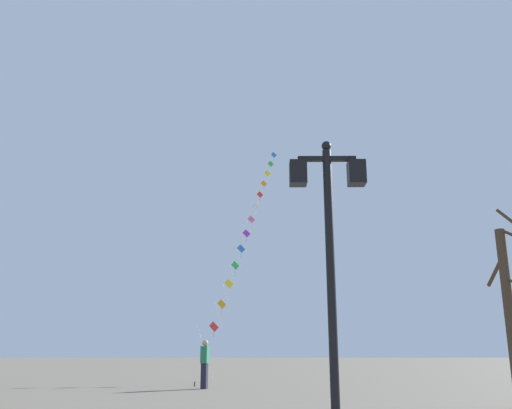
% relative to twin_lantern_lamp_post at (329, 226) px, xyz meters
% --- Properties ---
extents(ground_plane, '(160.00, 160.00, 0.00)m').
position_rel_twin_lantern_lamp_post_xyz_m(ground_plane, '(-1.64, 13.81, -3.27)').
color(ground_plane, '#756B5B').
extents(twin_lantern_lamp_post, '(1.24, 0.28, 4.72)m').
position_rel_twin_lantern_lamp_post_xyz_m(twin_lantern_lamp_post, '(0.00, 0.00, 0.00)').
color(twin_lantern_lamp_post, black).
rests_on(twin_lantern_lamp_post, ground_plane).
extents(kite_train, '(3.72, 15.06, 15.07)m').
position_rel_twin_lantern_lamp_post_xyz_m(kite_train, '(-1.77, 21.25, 4.74)').
color(kite_train, brown).
rests_on(kite_train, ground_plane).
extents(kite_flyer, '(0.29, 0.62, 1.71)m').
position_rel_twin_lantern_lamp_post_xyz_m(kite_flyer, '(-3.14, 12.01, -2.36)').
color(kite_flyer, '#1E1E2D').
rests_on(kite_flyer, ground_plane).
extents(bare_tree, '(0.98, 1.89, 4.88)m').
position_rel_twin_lantern_lamp_post_xyz_m(bare_tree, '(5.06, 5.19, -0.92)').
color(bare_tree, '#423323').
rests_on(bare_tree, ground_plane).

